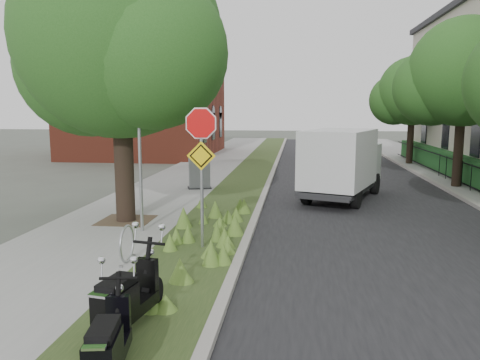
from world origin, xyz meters
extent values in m
plane|color=#4C5147|center=(0.00, 0.00, 0.00)|extent=(120.00, 120.00, 0.00)
cube|color=gray|center=(-4.25, 10.00, 0.06)|extent=(3.50, 60.00, 0.12)
cube|color=#2C421C|center=(-1.50, 10.00, 0.06)|extent=(2.00, 60.00, 0.12)
cube|color=#9E9991|center=(-0.50, 10.00, 0.07)|extent=(0.20, 60.00, 0.13)
cube|color=black|center=(3.00, 10.00, 0.01)|extent=(7.00, 60.00, 0.01)
cube|color=#9E9991|center=(6.50, 10.00, 0.07)|extent=(0.20, 60.00, 0.13)
cylinder|color=black|center=(-4.00, 2.80, 2.36)|extent=(0.52, 0.52, 4.48)
sphere|color=#23541C|center=(-4.00, 2.80, 5.08)|extent=(5.40, 5.40, 5.40)
sphere|color=#23541C|center=(-5.21, 3.61, 4.41)|extent=(4.05, 4.05, 4.05)
sphere|color=#23541C|center=(-2.92, 2.12, 4.54)|extent=(3.78, 3.78, 3.78)
cube|color=#473828|center=(-4.00, 2.80, 0.12)|extent=(1.40, 1.40, 0.01)
cylinder|color=#A5A8AD|center=(-3.20, 1.80, 2.12)|extent=(0.08, 0.08, 4.00)
torus|color=#A5A8AD|center=(-2.70, -0.60, 0.50)|extent=(0.05, 0.77, 0.77)
cube|color=#A5A8AD|center=(-2.70, -0.96, 0.14)|extent=(0.06, 0.06, 0.04)
cube|color=#A5A8AD|center=(-2.70, -0.24, 0.14)|extent=(0.06, 0.06, 0.04)
cylinder|color=#A5A8AD|center=(-1.40, 0.60, 1.62)|extent=(0.07, 0.07, 3.00)
cylinder|color=red|center=(-1.40, 0.57, 2.87)|extent=(0.86, 0.03, 0.86)
cylinder|color=white|center=(-1.40, 0.58, 2.87)|extent=(0.94, 0.02, 0.94)
cube|color=yellow|center=(-1.40, 0.57, 2.17)|extent=(0.64, 0.03, 0.64)
cube|color=black|center=(7.20, 10.00, 1.07)|extent=(0.04, 24.00, 0.04)
cube|color=black|center=(7.20, 10.00, 0.27)|extent=(0.04, 24.00, 0.04)
cylinder|color=black|center=(7.20, 10.00, 0.62)|extent=(0.03, 0.03, 1.00)
cube|color=maroon|center=(-9.50, 22.00, 4.00)|extent=(9.00, 10.00, 8.00)
cube|color=#9E9991|center=(-9.50, 22.00, 8.10)|extent=(9.40, 10.40, 0.40)
cylinder|color=black|center=(7.00, 10.00, 2.14)|extent=(0.36, 0.36, 4.03)
sphere|color=#23541C|center=(7.00, 10.00, 4.58)|extent=(4.20, 4.20, 4.20)
sphere|color=#23541C|center=(6.05, 10.63, 4.06)|extent=(3.15, 3.15, 3.15)
cylinder|color=black|center=(7.00, 18.00, 1.94)|extent=(0.36, 0.36, 3.64)
sphere|color=#23541C|center=(7.00, 18.00, 4.15)|extent=(3.80, 3.80, 3.80)
sphere|color=#23541C|center=(6.14, 18.57, 3.67)|extent=(2.85, 2.85, 2.85)
sphere|color=#23541C|center=(7.76, 17.52, 3.77)|extent=(2.66, 2.66, 2.66)
cylinder|color=black|center=(-1.51, -2.73, 0.38)|extent=(0.21, 0.53, 0.52)
cylinder|color=black|center=(-1.72, -3.94, 0.38)|extent=(0.21, 0.53, 0.52)
cube|color=black|center=(-1.62, -3.39, 0.40)|extent=(0.53, 1.19, 0.18)
cube|color=black|center=(-1.68, -3.73, 0.64)|extent=(0.47, 0.70, 0.40)
cube|color=black|center=(-1.68, -3.68, 0.90)|extent=(0.40, 0.64, 0.12)
cylinder|color=black|center=(-1.53, -3.95, 0.35)|extent=(0.19, 0.48, 0.47)
cube|color=black|center=(-1.43, -4.54, 0.37)|extent=(0.48, 1.07, 0.16)
cube|color=black|center=(-1.38, -4.86, 0.59)|extent=(0.42, 0.63, 0.36)
cube|color=black|center=(-1.38, -4.81, 0.82)|extent=(0.36, 0.58, 0.11)
cube|color=#262628|center=(2.25, 7.20, 0.44)|extent=(3.21, 4.89, 0.16)
cube|color=#B7BABC|center=(2.86, 8.86, 1.18)|extent=(2.08, 1.75, 1.38)
cube|color=silver|center=(2.08, 6.75, 1.52)|extent=(2.92, 3.74, 1.90)
cube|color=#262628|center=(-3.08, 8.28, 0.14)|extent=(1.03, 0.83, 0.04)
cube|color=slate|center=(-3.08, 8.28, 0.71)|extent=(0.90, 0.71, 1.19)
camera|label=1|loc=(0.65, -9.34, 3.18)|focal=35.00mm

